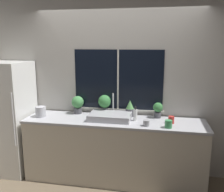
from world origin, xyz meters
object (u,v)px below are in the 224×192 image
at_px(mug_green, 168,124).
at_px(kettle, 41,111).
at_px(potted_plant_center_right, 130,109).
at_px(soap_bottle, 135,115).
at_px(sink, 110,116).
at_px(potted_plant_far_left, 78,103).
at_px(potted_plant_far_right, 158,109).
at_px(potted_plant_center_left, 105,103).
at_px(refrigerator, 10,118).
at_px(mug_red, 171,120).
at_px(mug_grey, 146,123).

distance_m(mug_green, kettle, 1.87).
distance_m(potted_plant_center_right, soap_bottle, 0.23).
xyz_separation_m(sink, potted_plant_center_right, (0.26, 0.22, 0.07)).
xyz_separation_m(potted_plant_far_left, potted_plant_far_right, (1.23, 0.00, -0.03)).
xyz_separation_m(potted_plant_center_left, potted_plant_center_right, (0.39, 0.00, -0.07)).
xyz_separation_m(refrigerator, sink, (1.59, 0.01, 0.11)).
xyz_separation_m(mug_green, kettle, (-1.86, 0.15, 0.03)).
xyz_separation_m(potted_plant_far_left, mug_red, (1.42, -0.24, -0.11)).
bearing_deg(sink, potted_plant_center_right, 40.67).
bearing_deg(sink, soap_bottle, 2.82).
height_order(sink, potted_plant_center_right, sink).
height_order(sink, potted_plant_far_right, sink).
height_order(mug_red, kettle, kettle).
height_order(mug_red, mug_green, mug_green).
bearing_deg(soap_bottle, refrigerator, -179.15).
bearing_deg(potted_plant_far_left, potted_plant_center_left, 0.00).
xyz_separation_m(potted_plant_center_left, soap_bottle, (0.49, -0.20, -0.10)).
height_order(soap_bottle, kettle, soap_bottle).
relative_size(mug_grey, mug_green, 0.82).
relative_size(refrigerator, potted_plant_far_right, 7.58).
xyz_separation_m(refrigerator, mug_red, (2.45, -0.00, 0.11)).
bearing_deg(mug_grey, refrigerator, 175.16).
relative_size(refrigerator, potted_plant_center_left, 5.60).
height_order(refrigerator, mug_green, refrigerator).
xyz_separation_m(potted_plant_far_right, kettle, (-1.72, -0.28, -0.05)).
relative_size(potted_plant_far_left, soap_bottle, 1.33).
bearing_deg(kettle, mug_grey, -4.84).
xyz_separation_m(soap_bottle, mug_red, (0.50, -0.03, -0.04)).
bearing_deg(kettle, refrigerator, 175.15).
bearing_deg(potted_plant_center_right, potted_plant_far_right, 0.00).
bearing_deg(mug_green, kettle, 175.29).
xyz_separation_m(potted_plant_center_right, kettle, (-1.31, -0.28, -0.03)).
xyz_separation_m(potted_plant_center_left, mug_red, (0.99, -0.24, -0.14)).
distance_m(sink, soap_bottle, 0.36).
relative_size(potted_plant_center_left, potted_plant_center_right, 1.25).
height_order(potted_plant_center_left, kettle, potted_plant_center_left).
bearing_deg(potted_plant_center_left, mug_red, -13.50).
xyz_separation_m(sink, potted_plant_far_right, (0.67, 0.22, 0.08)).
relative_size(potted_plant_far_left, potted_plant_center_left, 0.89).
bearing_deg(potted_plant_far_left, kettle, -150.23).
height_order(potted_plant_far_left, potted_plant_center_right, potted_plant_far_left).
bearing_deg(potted_plant_center_right, potted_plant_far_left, 180.00).
distance_m(potted_plant_center_left, soap_bottle, 0.54).
distance_m(potted_plant_far_left, potted_plant_center_left, 0.43).
distance_m(refrigerator, sink, 1.59).
bearing_deg(potted_plant_far_left, mug_red, -9.51).
height_order(potted_plant_center_right, mug_grey, potted_plant_center_right).
relative_size(sink, potted_plant_center_left, 1.91).
height_order(potted_plant_center_left, mug_green, potted_plant_center_left).
bearing_deg(mug_grey, soap_bottle, 128.70).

